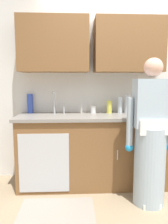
# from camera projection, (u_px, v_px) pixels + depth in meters

# --- Properties ---
(ground_plane) EXTENTS (9.00, 9.00, 0.00)m
(ground_plane) POSITION_uv_depth(u_px,v_px,m) (148.00, 211.00, 2.34)
(ground_plane) COLOR #998466
(kitchen_wall_with_uppers) EXTENTS (4.80, 0.44, 2.70)m
(kitchen_wall_with_uppers) POSITION_uv_depth(u_px,v_px,m) (119.00, 75.00, 3.13)
(kitchen_wall_with_uppers) COLOR silver
(kitchen_wall_with_uppers) RESTS_ON ground
(counter_cabinet) EXTENTS (1.90, 0.62, 0.90)m
(counter_cabinet) POSITION_uv_depth(u_px,v_px,m) (92.00, 151.00, 2.95)
(counter_cabinet) COLOR brown
(counter_cabinet) RESTS_ON ground
(countertop) EXTENTS (1.96, 0.66, 0.04)m
(countertop) POSITION_uv_depth(u_px,v_px,m) (92.00, 116.00, 2.89)
(countertop) COLOR gray
(countertop) RESTS_ON counter_cabinet
(sink) EXTENTS (0.50, 0.36, 0.35)m
(sink) POSITION_uv_depth(u_px,v_px,m) (57.00, 116.00, 2.87)
(sink) COLOR #B7BABF
(sink) RESTS_ON counter_cabinet
(person_at_sink) EXTENTS (0.55, 0.34, 1.62)m
(person_at_sink) POSITION_uv_depth(u_px,v_px,m) (150.00, 144.00, 2.42)
(person_at_sink) COLOR white
(person_at_sink) RESTS_ON ground
(floor_mat) EXTENTS (0.80, 0.50, 0.01)m
(floor_mat) POSITION_uv_depth(u_px,v_px,m) (57.00, 211.00, 2.35)
(floor_mat) COLOR gray
(floor_mat) RESTS_ON ground
(bottle_water_tall) EXTENTS (0.07, 0.07, 0.25)m
(bottle_water_tall) POSITION_uv_depth(u_px,v_px,m) (127.00, 104.00, 3.06)
(bottle_water_tall) COLOR silver
(bottle_water_tall) RESTS_ON countertop
(bottle_dish_liquid) EXTENTS (0.08, 0.08, 0.27)m
(bottle_dish_liquid) POSITION_uv_depth(u_px,v_px,m) (30.00, 104.00, 3.06)
(bottle_dish_liquid) COLOR #334CB2
(bottle_dish_liquid) RESTS_ON countertop
(bottle_cleaner_spray) EXTENTS (0.07, 0.07, 0.22)m
(bottle_cleaner_spray) POSITION_uv_depth(u_px,v_px,m) (120.00, 105.00, 3.06)
(bottle_cleaner_spray) COLOR silver
(bottle_cleaner_spray) RESTS_ON countertop
(bottle_water_short) EXTENTS (0.08, 0.08, 0.25)m
(bottle_water_short) POSITION_uv_depth(u_px,v_px,m) (151.00, 104.00, 3.05)
(bottle_water_short) COLOR #334CB2
(bottle_water_short) RESTS_ON countertop
(bottle_soap) EXTENTS (0.07, 0.07, 0.17)m
(bottle_soap) POSITION_uv_depth(u_px,v_px,m) (109.00, 107.00, 3.05)
(bottle_soap) COLOR #D8D14C
(bottle_soap) RESTS_ON countertop
(cup_by_sink) EXTENTS (0.08, 0.08, 0.10)m
(cup_by_sink) POSITION_uv_depth(u_px,v_px,m) (93.00, 110.00, 3.06)
(cup_by_sink) COLOR white
(cup_by_sink) RESTS_ON countertop
(sponge) EXTENTS (0.11, 0.07, 0.03)m
(sponge) POSITION_uv_depth(u_px,v_px,m) (135.00, 116.00, 2.71)
(sponge) COLOR #4CBF4C
(sponge) RESTS_ON countertop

